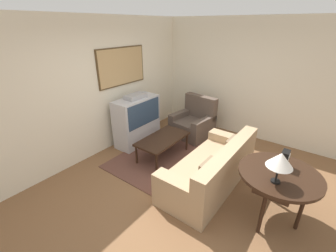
{
  "coord_description": "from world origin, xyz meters",
  "views": [
    {
      "loc": [
        -2.57,
        -1.6,
        2.53
      ],
      "look_at": [
        0.56,
        0.73,
        0.75
      ],
      "focal_mm": 24.0,
      "sensor_mm": 36.0,
      "label": 1
    }
  ],
  "objects_px": {
    "table_lamp": "(280,160)",
    "mantel_clock": "(285,159)",
    "armchair": "(193,124)",
    "console_table": "(279,177)",
    "coffee_table": "(163,140)",
    "couch": "(212,170)",
    "tv": "(137,121)"
  },
  "relations": [
    {
      "from": "table_lamp",
      "to": "mantel_clock",
      "type": "bearing_deg",
      "value": -0.17
    },
    {
      "from": "armchair",
      "to": "console_table",
      "type": "xyz_separation_m",
      "value": [
        -1.59,
        -2.24,
        0.39
      ]
    },
    {
      "from": "console_table",
      "to": "mantel_clock",
      "type": "distance_m",
      "value": 0.26
    },
    {
      "from": "armchair",
      "to": "coffee_table",
      "type": "xyz_separation_m",
      "value": [
        -1.24,
        -0.01,
        0.09
      ]
    },
    {
      "from": "couch",
      "to": "mantel_clock",
      "type": "relative_size",
      "value": 8.36
    },
    {
      "from": "coffee_table",
      "to": "mantel_clock",
      "type": "xyz_separation_m",
      "value": [
        -0.18,
        -2.21,
        0.49
      ]
    },
    {
      "from": "couch",
      "to": "console_table",
      "type": "distance_m",
      "value": 1.11
    },
    {
      "from": "armchair",
      "to": "mantel_clock",
      "type": "distance_m",
      "value": 2.7
    },
    {
      "from": "armchair",
      "to": "coffee_table",
      "type": "bearing_deg",
      "value": -82.1
    },
    {
      "from": "tv",
      "to": "couch",
      "type": "height_order",
      "value": "tv"
    },
    {
      "from": "console_table",
      "to": "table_lamp",
      "type": "distance_m",
      "value": 0.45
    },
    {
      "from": "table_lamp",
      "to": "armchair",
      "type": "bearing_deg",
      "value": 50.66
    },
    {
      "from": "tv",
      "to": "mantel_clock",
      "type": "relative_size",
      "value": 4.88
    },
    {
      "from": "tv",
      "to": "armchair",
      "type": "bearing_deg",
      "value": -37.35
    },
    {
      "from": "mantel_clock",
      "to": "couch",
      "type": "bearing_deg",
      "value": 91.18
    },
    {
      "from": "mantel_clock",
      "to": "armchair",
      "type": "bearing_deg",
      "value": 57.62
    },
    {
      "from": "tv",
      "to": "table_lamp",
      "type": "xyz_separation_m",
      "value": [
        -0.74,
        -3.06,
        0.53
      ]
    },
    {
      "from": "console_table",
      "to": "table_lamp",
      "type": "height_order",
      "value": "table_lamp"
    },
    {
      "from": "tv",
      "to": "console_table",
      "type": "bearing_deg",
      "value": -99.3
    },
    {
      "from": "armchair",
      "to": "coffee_table",
      "type": "distance_m",
      "value": 1.24
    },
    {
      "from": "tv",
      "to": "coffee_table",
      "type": "bearing_deg",
      "value": -99.83
    },
    {
      "from": "tv",
      "to": "console_table",
      "type": "height_order",
      "value": "tv"
    },
    {
      "from": "armchair",
      "to": "mantel_clock",
      "type": "relative_size",
      "value": 4.02
    },
    {
      "from": "armchair",
      "to": "table_lamp",
      "type": "distance_m",
      "value": 2.98
    },
    {
      "from": "tv",
      "to": "table_lamp",
      "type": "relative_size",
      "value": 2.82
    },
    {
      "from": "tv",
      "to": "mantel_clock",
      "type": "distance_m",
      "value": 3.1
    },
    {
      "from": "coffee_table",
      "to": "armchair",
      "type": "bearing_deg",
      "value": 0.69
    },
    {
      "from": "coffee_table",
      "to": "mantel_clock",
      "type": "height_order",
      "value": "mantel_clock"
    },
    {
      "from": "coffee_table",
      "to": "console_table",
      "type": "relative_size",
      "value": 1.08
    },
    {
      "from": "tv",
      "to": "console_table",
      "type": "distance_m",
      "value": 3.11
    },
    {
      "from": "mantel_clock",
      "to": "table_lamp",
      "type": "bearing_deg",
      "value": 179.83
    },
    {
      "from": "coffee_table",
      "to": "mantel_clock",
      "type": "relative_size",
      "value": 4.75
    }
  ]
}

